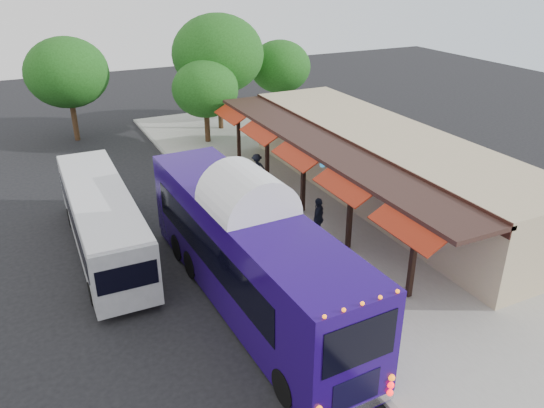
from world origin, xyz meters
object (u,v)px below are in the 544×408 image
ped_b (224,187)px  ped_d (257,168)px  ped_c (318,218)px  sign_board (387,293)px  city_bus (102,219)px  ped_a (274,239)px  coach_bus (248,249)px

ped_b → ped_d: bearing=-140.0°
ped_c → ped_b: bearing=-106.4°
ped_c → ped_d: size_ratio=1.21×
sign_board → city_bus: bearing=123.5°
ped_a → ped_d: (2.80, 7.90, -0.12)m
ped_c → ped_d: (0.28, 7.14, -0.17)m
ped_c → ped_a: bearing=-25.8°
ped_b → ped_a: bearing=91.0°
city_bus → ped_d: bearing=25.0°
city_bus → ped_c: size_ratio=5.50×
coach_bus → ped_c: size_ratio=6.76×
coach_bus → ped_a: bearing=43.9°
ped_d → ped_c: bearing=89.4°
coach_bus → ped_b: coach_bus is taller
ped_a → sign_board: size_ratio=1.59×
coach_bus → city_bus: (-4.04, 6.01, -0.65)m
city_bus → sign_board: size_ratio=9.20×
city_bus → ped_c: bearing=-19.3°
city_bus → ped_b: size_ratio=5.41×
ped_d → sign_board: ped_d is taller
ped_b → ped_d: size_ratio=1.23×
city_bus → ped_c: (8.62, -3.10, -0.45)m
ped_d → city_bus: bearing=26.0°
ped_b → ped_c: size_ratio=1.02×
ped_a → ped_c: ped_c is taller
city_bus → ped_c: 9.17m
ped_a → ped_b: size_ratio=0.93×
ped_b → ped_c: ped_b is taller
coach_bus → ped_a: size_ratio=7.12×
ped_c → ped_d: ped_c is taller
coach_bus → ped_b: (2.12, 7.89, -1.08)m
ped_c → coach_bus: bearing=-10.1°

